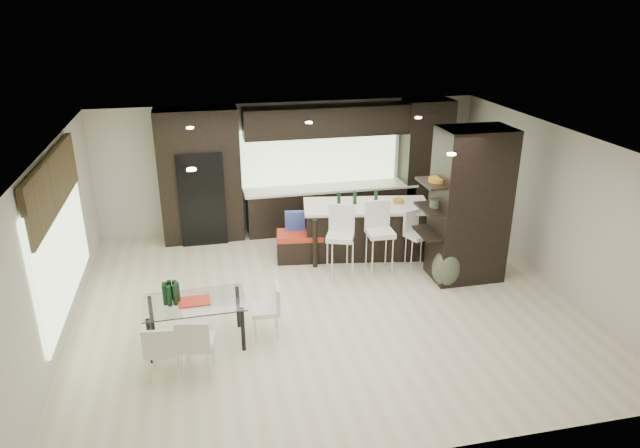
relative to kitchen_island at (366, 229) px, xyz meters
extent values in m
plane|color=beige|center=(-1.17, -1.75, -0.50)|extent=(8.00, 8.00, 0.00)
cube|color=beige|center=(-1.17, 1.75, 0.85)|extent=(8.00, 0.02, 2.70)
cube|color=beige|center=(-5.17, -1.75, 0.85)|extent=(0.02, 7.00, 2.70)
cube|color=beige|center=(2.83, -1.75, 0.85)|extent=(0.02, 7.00, 2.70)
cube|color=white|center=(-1.17, -1.75, 2.20)|extent=(8.00, 7.00, 0.02)
cube|color=#B2D199|center=(-5.13, -1.55, 0.85)|extent=(0.04, 3.20, 1.90)
cube|color=#B2D199|center=(-0.57, 1.71, 1.05)|extent=(3.40, 0.04, 1.20)
cube|color=brown|center=(-5.10, -1.55, 1.75)|extent=(0.08, 3.00, 0.80)
cube|color=white|center=(-1.17, -1.50, 2.18)|extent=(4.00, 3.00, 0.02)
cube|color=black|center=(-0.67, 1.42, 0.85)|extent=(6.80, 0.68, 2.70)
cube|color=black|center=(-3.07, 1.37, 0.45)|extent=(0.90, 0.68, 1.90)
cube|color=black|center=(1.43, -1.35, 0.85)|extent=(1.20, 0.80, 2.70)
cube|color=black|center=(0.00, 0.00, 0.00)|extent=(2.54, 1.41, 1.00)
cube|color=white|center=(-0.74, -0.85, 0.02)|extent=(0.60, 0.60, 1.04)
cube|color=white|center=(0.00, -0.85, 0.03)|extent=(0.48, 0.48, 1.05)
cube|color=white|center=(0.74, -0.81, -0.07)|extent=(0.49, 0.49, 0.87)
cube|color=black|center=(-1.04, -0.05, -0.23)|extent=(1.47, 0.72, 0.55)
cube|color=white|center=(-3.29, -2.53, -0.16)|extent=(1.44, 0.83, 0.68)
cube|color=white|center=(-3.29, -3.23, -0.09)|extent=(0.52, 0.52, 0.81)
cube|color=white|center=(-3.73, -3.21, -0.13)|extent=(0.44, 0.44, 0.75)
cube|color=white|center=(-2.29, -2.53, -0.12)|extent=(0.43, 0.43, 0.75)
camera|label=1|loc=(-3.06, -9.80, 4.19)|focal=32.00mm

